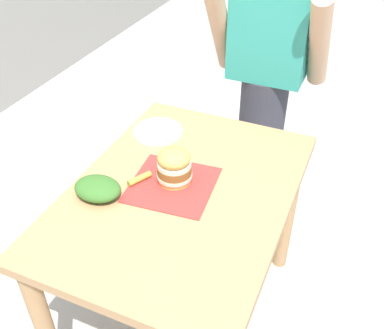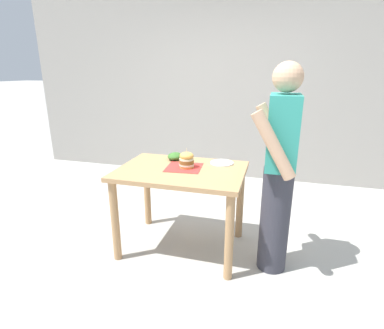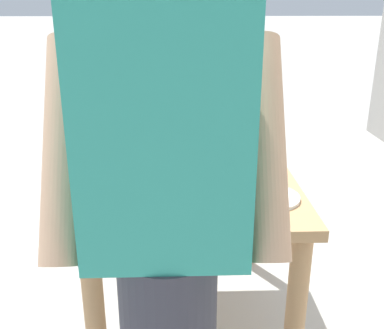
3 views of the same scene
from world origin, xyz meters
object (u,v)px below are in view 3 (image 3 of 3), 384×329
(side_plate_with_forks, at_px, (268,197))
(diner_across_table, at_px, (167,254))
(patio_table, at_px, (191,197))
(pickle_spear, at_px, (231,162))
(sandwich, at_px, (203,153))
(side_salad, at_px, (250,148))

(side_plate_with_forks, relative_size, diner_across_table, 0.13)
(patio_table, relative_size, pickle_spear, 11.28)
(sandwich, distance_m, side_salad, 0.29)
(sandwich, relative_size, pickle_spear, 1.81)
(sandwich, height_order, side_plate_with_forks, sandwich)
(sandwich, bearing_deg, diner_across_table, 80.74)
(diner_across_table, bearing_deg, side_salad, -109.81)
(side_salad, relative_size, diner_across_table, 0.11)
(patio_table, relative_size, side_plate_with_forks, 5.08)
(patio_table, xyz_separation_m, diner_across_table, (0.08, 0.83, 0.23))
(patio_table, relative_size, diner_across_table, 0.66)
(patio_table, xyz_separation_m, pickle_spear, (-0.17, -0.02, 0.15))
(sandwich, bearing_deg, pickle_spear, -154.65)
(side_plate_with_forks, xyz_separation_m, side_salad, (-0.01, -0.47, 0.03))
(patio_table, bearing_deg, pickle_spear, -173.07)
(sandwich, relative_size, diner_across_table, 0.11)
(patio_table, xyz_separation_m, side_salad, (-0.27, -0.15, 0.17))
(patio_table, relative_size, sandwich, 6.24)
(sandwich, relative_size, side_salad, 1.00)
(pickle_spear, xyz_separation_m, diner_across_table, (0.25, 0.85, 0.08))
(pickle_spear, relative_size, side_salad, 0.55)
(patio_table, height_order, side_plate_with_forks, side_plate_with_forks)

